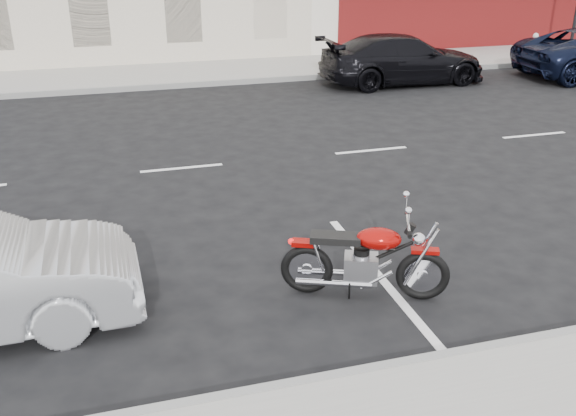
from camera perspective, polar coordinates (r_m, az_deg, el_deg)
name	(u,v)px	position (r m, az deg, el deg)	size (l,w,h in m)	color
ground	(280,159)	(13.09, -0.71, 4.38)	(120.00, 120.00, 0.00)	black
sidewalk_far	(45,81)	(21.13, -20.78, 10.47)	(80.00, 3.40, 0.15)	gray
curb_far	(42,94)	(19.47, -21.06, 9.45)	(80.00, 0.12, 0.16)	gray
fire_hydrant	(535,42)	(25.79, 21.09, 13.57)	(0.20, 0.20, 0.72)	beige
motorcycle	(426,265)	(8.11, 12.16, -4.99)	(1.99, 1.01, 1.06)	black
car_far	(403,59)	(20.05, 10.15, 12.89)	(2.05, 5.03, 1.46)	black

